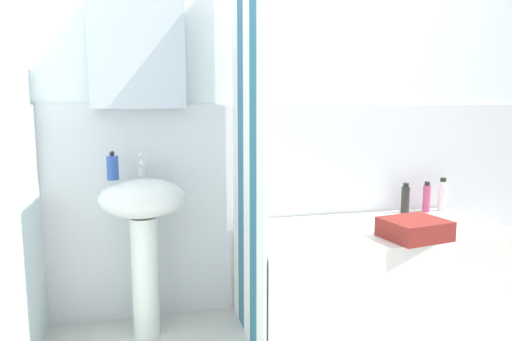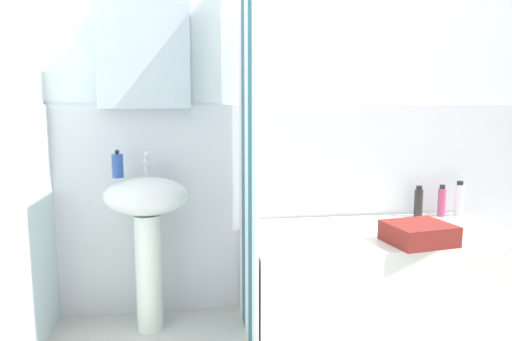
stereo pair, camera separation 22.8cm
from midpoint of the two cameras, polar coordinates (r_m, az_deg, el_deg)
The scene contains 10 objects.
wall_back_tiled at distance 2.74m, azimuth 9.65°, elevation 6.79°, with size 3.60×0.18×2.40m.
sink at distance 2.45m, azimuth -10.80°, elevation -5.94°, with size 0.44×0.34×0.83m.
faucet at distance 2.48m, azimuth -10.89°, elevation 0.86°, with size 0.03×0.12×0.12m.
soap_dispenser at distance 2.41m, azimuth -14.25°, elevation 0.59°, with size 0.06×0.06×0.14m.
bathtub at distance 2.65m, azimuth 17.61°, elevation -12.82°, with size 1.40×0.69×0.53m, color silver.
shower_curtain at distance 2.26m, azimuth 1.81°, elevation 3.12°, with size 0.01×0.69×2.00m.
lotion_bottle at distance 3.07m, azimuth 25.88°, elevation -3.24°, with size 0.05×0.05×0.21m.
shampoo_bottle at distance 3.01m, azimuth 24.09°, elevation -3.55°, with size 0.05×0.05×0.19m.
conditioner_bottle at distance 2.94m, azimuth 21.64°, elevation -3.69°, with size 0.05×0.05×0.19m.
towel_folded at distance 2.40m, azimuth 22.15°, elevation -7.27°, with size 0.29×0.25×0.10m, color maroon.
Camera 2 is at (-0.78, -1.36, 1.20)m, focal length 32.24 mm.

